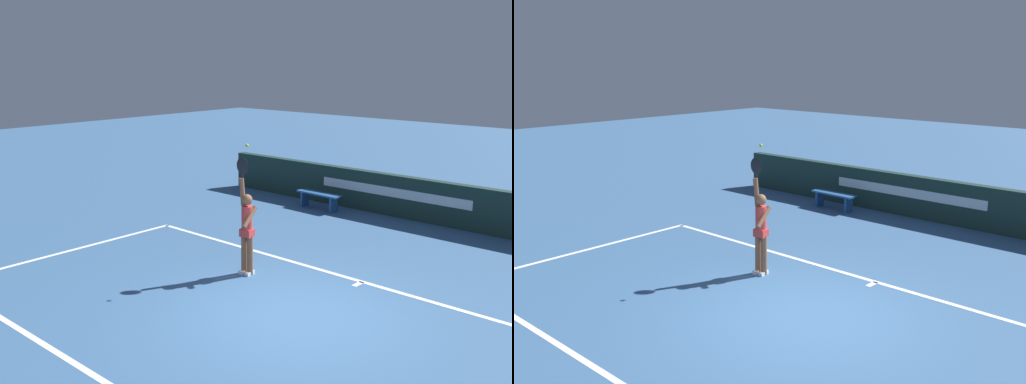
# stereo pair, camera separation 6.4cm
# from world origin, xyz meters

# --- Properties ---
(ground_plane) EXTENTS (60.00, 60.00, 0.00)m
(ground_plane) POSITION_xyz_m (0.00, 0.00, 0.00)
(ground_plane) COLOR #375D88
(court_lines) EXTENTS (12.24, 5.73, 0.00)m
(court_lines) POSITION_xyz_m (0.00, -0.62, 0.00)
(court_lines) COLOR white
(court_lines) RESTS_ON ground
(back_wall) EXTENTS (16.12, 0.29, 1.16)m
(back_wall) POSITION_xyz_m (-0.00, 7.13, 0.58)
(back_wall) COLOR #1B332E
(back_wall) RESTS_ON ground
(tennis_player) EXTENTS (0.46, 0.46, 2.43)m
(tennis_player) POSITION_xyz_m (-2.02, 0.96, 1.00)
(tennis_player) COLOR brown
(tennis_player) RESTS_ON ground
(tennis_ball) EXTENTS (0.07, 0.07, 0.07)m
(tennis_ball) POSITION_xyz_m (-1.93, 0.88, 2.69)
(tennis_ball) COLOR #C9E531
(courtside_bench_near) EXTENTS (1.43, 0.41, 0.48)m
(courtside_bench_near) POSITION_xyz_m (-4.13, 6.30, 0.37)
(courtside_bench_near) COLOR #24528D
(courtside_bench_near) RESTS_ON ground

